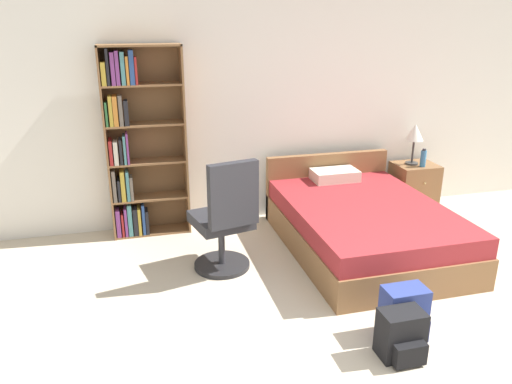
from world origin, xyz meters
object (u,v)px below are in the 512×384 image
at_px(nightstand, 413,187).
at_px(water_bottle, 423,158).
at_px(office_chair, 225,221).
at_px(table_lamp, 415,134).
at_px(backpack_black, 402,336).
at_px(backpack_blue, 404,313).
at_px(bookshelf, 136,145).
at_px(bed, 361,224).

bearing_deg(nightstand, water_bottle, -79.83).
relative_size(office_chair, table_lamp, 2.27).
xyz_separation_m(office_chair, nightstand, (2.48, 0.97, -0.22)).
relative_size(water_bottle, backpack_black, 0.62).
xyz_separation_m(water_bottle, backpack_blue, (-1.44, -2.14, -0.48)).
bearing_deg(bookshelf, backpack_blue, -53.15).
relative_size(office_chair, backpack_black, 3.17).
bearing_deg(table_lamp, bookshelf, 178.48).
distance_m(bed, backpack_black, 1.72).
relative_size(office_chair, water_bottle, 5.10).
relative_size(office_chair, nightstand, 1.94).
distance_m(bed, backpack_blue, 1.47).
relative_size(bed, nightstand, 3.65).
bearing_deg(bed, water_bottle, 32.94).
distance_m(office_chair, water_bottle, 2.65).
height_order(bed, backpack_blue, bed).
xyz_separation_m(bed, water_bottle, (1.09, 0.71, 0.41)).
bearing_deg(water_bottle, backpack_black, -124.00).
bearing_deg(bookshelf, bed, -23.42).
xyz_separation_m(bookshelf, water_bottle, (3.20, -0.21, -0.31)).
bearing_deg(backpack_blue, bookshelf, 126.85).
height_order(bed, water_bottle, water_bottle).
bearing_deg(backpack_blue, backpack_black, -124.18).
relative_size(table_lamp, backpack_blue, 1.26).
xyz_separation_m(office_chair, water_bottle, (2.50, 0.87, 0.16)).
height_order(bed, office_chair, office_chair).
relative_size(bed, backpack_blue, 5.41).
height_order(table_lamp, backpack_black, table_lamp).
bearing_deg(bookshelf, water_bottle, -3.68).
relative_size(bookshelf, backpack_black, 5.71).
height_order(nightstand, table_lamp, table_lamp).
bearing_deg(bed, nightstand, 37.07).
bearing_deg(office_chair, bookshelf, 123.06).
distance_m(bed, office_chair, 1.44).
distance_m(office_chair, backpack_blue, 1.68).
height_order(office_chair, table_lamp, office_chair).
distance_m(nightstand, backpack_blue, 2.66).
bearing_deg(backpack_black, nightstand, 57.44).
distance_m(bookshelf, backpack_blue, 3.03).
bearing_deg(bookshelf, backpack_black, -57.78).
xyz_separation_m(bed, backpack_blue, (-0.35, -1.43, -0.07)).
xyz_separation_m(nightstand, water_bottle, (0.02, -0.10, 0.38)).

